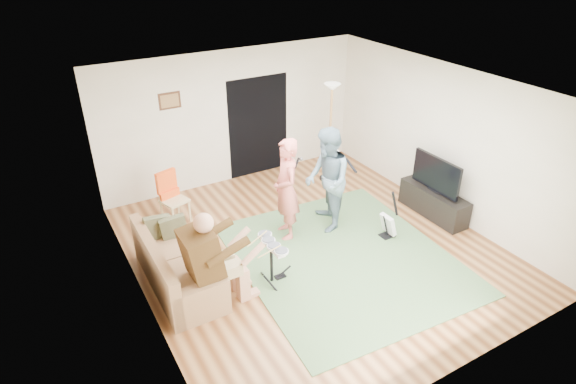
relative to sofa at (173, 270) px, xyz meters
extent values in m
plane|color=brown|center=(2.29, -0.23, -0.27)|extent=(6.00, 6.00, 0.00)
plane|color=white|center=(2.29, -0.23, 2.43)|extent=(6.00, 6.00, 0.00)
plane|color=brown|center=(-0.46, -0.03, 1.28)|extent=(0.00, 2.05, 2.05)
plane|color=black|center=(2.84, 2.76, 0.78)|extent=(2.10, 0.00, 2.10)
cube|color=#3F2314|center=(1.04, 2.76, 1.63)|extent=(0.42, 0.03, 0.32)
cube|color=#496F43|center=(2.57, -0.73, -0.26)|extent=(3.43, 3.86, 0.02)
cube|color=#9E754F|center=(0.09, 0.00, -0.07)|extent=(0.80, 1.59, 0.39)
cube|color=#9E754F|center=(-0.25, 0.00, 0.13)|extent=(0.15, 1.97, 0.80)
cube|color=#9E754F|center=(0.09, 0.89, 0.02)|extent=(0.80, 0.19, 0.56)
cube|color=#9E754F|center=(0.09, -0.89, 0.02)|extent=(0.80, 0.19, 0.56)
cube|color=#4C3215|center=(0.24, -0.65, 0.62)|extent=(0.41, 0.54, 0.68)
sphere|color=tan|center=(0.31, -0.65, 1.08)|extent=(0.27, 0.27, 0.27)
cylinder|color=black|center=(1.29, -0.65, 0.07)|extent=(0.05, 0.05, 0.64)
cube|color=white|center=(1.29, -0.65, 0.38)|extent=(0.12, 0.64, 0.04)
imported|color=#CE6159|center=(2.11, 0.33, 0.62)|extent=(0.56, 0.73, 1.78)
imported|color=slate|center=(2.85, 0.22, 0.65)|extent=(0.97, 1.08, 1.84)
cube|color=black|center=(3.57, -0.60, -0.25)|extent=(0.24, 0.19, 0.03)
cube|color=silver|center=(3.57, -0.60, -0.02)|extent=(0.19, 0.28, 0.37)
cylinder|color=black|center=(3.67, -0.60, 0.36)|extent=(0.20, 0.04, 0.49)
cylinder|color=black|center=(3.94, 1.73, -0.25)|extent=(0.37, 0.37, 0.03)
cylinder|color=tan|center=(3.94, 1.73, 0.73)|extent=(0.05, 0.05, 1.95)
cone|color=white|center=(3.94, 1.73, 1.73)|extent=(0.32, 0.32, 0.13)
cube|color=#CDB985|center=(0.60, 1.70, 0.17)|extent=(0.51, 0.51, 0.04)
cube|color=#FF591A|center=(0.60, 1.88, 0.49)|extent=(0.39, 0.19, 0.41)
cube|color=black|center=(4.79, -0.44, -0.02)|extent=(0.40, 1.40, 0.50)
cube|color=black|center=(4.74, -0.44, 0.58)|extent=(0.06, 1.06, 0.62)
camera|label=1|loc=(-1.38, -5.72, 4.40)|focal=30.00mm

